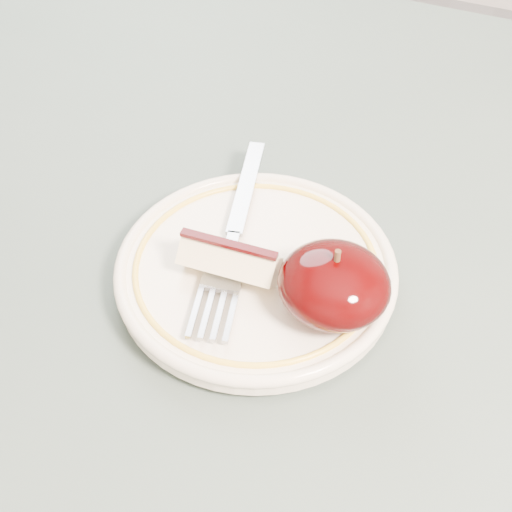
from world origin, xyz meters
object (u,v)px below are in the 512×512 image
at_px(plate, 256,270).
at_px(table, 262,360).
at_px(fork, 234,235).
at_px(apple_half, 334,284).

bearing_deg(plate, table, -18.49).
bearing_deg(fork, plate, -138.06).
relative_size(table, apple_half, 12.44).
relative_size(table, fork, 4.57).
xyz_separation_m(table, fork, (-0.03, 0.02, 0.11)).
bearing_deg(plate, apple_half, -13.71).
xyz_separation_m(table, plate, (-0.01, 0.00, 0.10)).
relative_size(apple_half, fork, 0.37).
distance_m(apple_half, fork, 0.09).
bearing_deg(fork, apple_half, -123.89).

